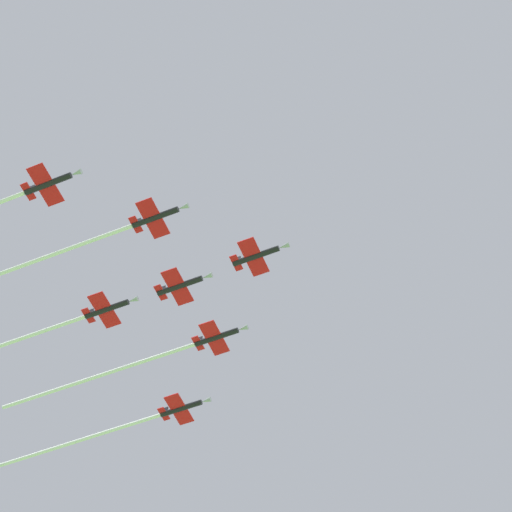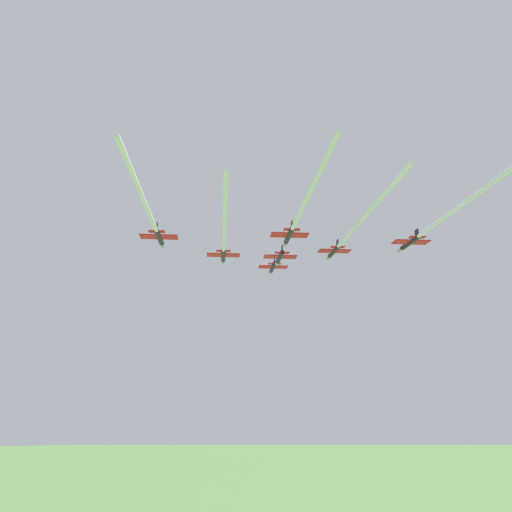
% 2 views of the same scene
% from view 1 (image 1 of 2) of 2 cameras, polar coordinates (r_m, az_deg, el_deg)
% --- Properties ---
extents(jet_lead, '(13.37, 9.76, 2.78)m').
position_cam_1_polar(jet_lead, '(198.39, 0.08, 0.03)').
color(jet_lead, black).
extents(jet_port_inner, '(63.67, 9.96, 2.78)m').
position_cam_1_polar(jet_port_inner, '(215.47, -6.75, -6.43)').
color(jet_port_inner, black).
extents(jet_starboard_inner, '(65.08, 10.08, 2.78)m').
position_cam_1_polar(jet_starboard_inner, '(201.88, -10.88, 0.69)').
color(jet_starboard_inner, black).
extents(jet_port_outer, '(13.37, 9.76, 2.78)m').
position_cam_1_polar(jet_port_outer, '(201.56, -4.68, -1.83)').
color(jet_port_outer, black).
extents(jet_starboard_outer, '(57.66, 9.76, 2.78)m').
position_cam_1_polar(jet_starboard_outer, '(229.42, -8.09, -10.41)').
color(jet_starboard_outer, black).
extents(jet_port_trail, '(57.73, 9.76, 2.78)m').
position_cam_1_polar(jet_port_trail, '(214.03, -12.78, -4.47)').
color(jet_port_trail, black).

